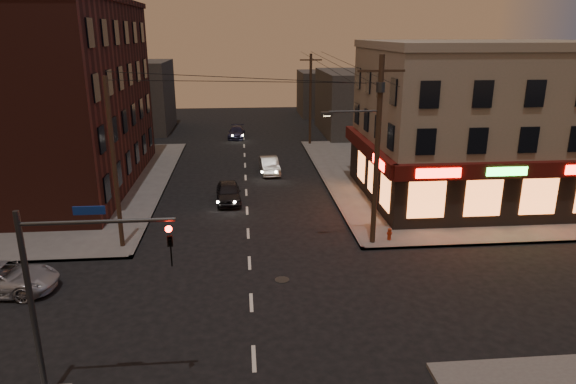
{
  "coord_description": "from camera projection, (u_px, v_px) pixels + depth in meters",
  "views": [
    {
      "loc": [
        -0.21,
        -19.81,
        11.2
      ],
      "look_at": [
        2.12,
        5.66,
        3.2
      ],
      "focal_mm": 32.0,
      "sensor_mm": 36.0,
      "label": 1
    }
  ],
  "objects": [
    {
      "name": "utility_pole_main",
      "position": [
        375.0,
        142.0,
        26.57
      ],
      "size": [
        4.2,
        0.44,
        10.0
      ],
      "color": "#382619",
      "rests_on": "sidewalk_ne"
    },
    {
      "name": "sedan_far",
      "position": [
        236.0,
        132.0,
        56.56
      ],
      "size": [
        1.98,
        4.3,
        1.22
      ],
      "primitive_type": "imported",
      "rotation": [
        0.0,
        0.0,
        -0.07
      ],
      "color": "#1A1B35",
      "rests_on": "ground"
    },
    {
      "name": "utility_pole_far",
      "position": [
        310.0,
        100.0,
        51.81
      ],
      "size": [
        0.26,
        0.26,
        9.0
      ],
      "primitive_type": "cylinder",
      "color": "#382619",
      "rests_on": "sidewalk_ne"
    },
    {
      "name": "bg_building_ne_a",
      "position": [
        366.0,
        102.0,
        58.48
      ],
      "size": [
        10.0,
        12.0,
        7.0
      ],
      "primitive_type": "cube",
      "color": "#3F3D3A",
      "rests_on": "ground"
    },
    {
      "name": "suv_cross",
      "position": [
        1.0,
        279.0,
        22.87
      ],
      "size": [
        5.01,
        2.55,
        1.36
      ],
      "primitive_type": "imported",
      "rotation": [
        0.0,
        0.0,
        1.51
      ],
      "color": "#9B9CA3",
      "rests_on": "ground"
    },
    {
      "name": "brick_apartment",
      "position": [
        42.0,
        98.0,
        37.01
      ],
      "size": [
        12.0,
        20.0,
        13.0
      ],
      "primitive_type": "cube",
      "color": "#431B15",
      "rests_on": "sidewalk_nw"
    },
    {
      "name": "pizza_building",
      "position": [
        480.0,
        122.0,
        34.75
      ],
      "size": [
        15.85,
        12.85,
        10.5
      ],
      "color": "gray",
      "rests_on": "sidewalk_ne"
    },
    {
      "name": "sidewalk_ne",
      "position": [
        467.0,
        175.0,
        41.79
      ],
      "size": [
        24.0,
        28.0,
        0.15
      ],
      "primitive_type": "cube",
      "color": "#514F4C",
      "rests_on": "ground"
    },
    {
      "name": "sedan_near",
      "position": [
        228.0,
        192.0,
        35.13
      ],
      "size": [
        1.86,
        4.15,
        1.39
      ],
      "primitive_type": "imported",
      "rotation": [
        0.0,
        0.0,
        0.06
      ],
      "color": "black",
      "rests_on": "ground"
    },
    {
      "name": "bg_building_nw",
      "position": [
        131.0,
        96.0,
        59.79
      ],
      "size": [
        9.0,
        10.0,
        8.0
      ],
      "primitive_type": "cube",
      "color": "#3F3D3A",
      "rests_on": "ground"
    },
    {
      "name": "ground",
      "position": [
        251.0,
        303.0,
        22.19
      ],
      "size": [
        120.0,
        120.0,
        0.0
      ],
      "primitive_type": "plane",
      "color": "black",
      "rests_on": "ground"
    },
    {
      "name": "traffic_signal",
      "position": [
        64.0,
        281.0,
        15.14
      ],
      "size": [
        4.49,
        0.32,
        6.47
      ],
      "color": "#333538",
      "rests_on": "ground"
    },
    {
      "name": "bg_building_ne_b",
      "position": [
        328.0,
        93.0,
        71.76
      ],
      "size": [
        8.0,
        8.0,
        6.0
      ],
      "primitive_type": "cube",
      "color": "#3F3D3A",
      "rests_on": "ground"
    },
    {
      "name": "sedan_mid",
      "position": [
        269.0,
        165.0,
        42.31
      ],
      "size": [
        1.68,
        4.12,
        1.33
      ],
      "primitive_type": "imported",
      "rotation": [
        0.0,
        0.0,
        0.07
      ],
      "color": "gray",
      "rests_on": "ground"
    },
    {
      "name": "utility_pole_west",
      "position": [
        114.0,
        165.0,
        26.39
      ],
      "size": [
        0.24,
        0.24,
        9.0
      ],
      "primitive_type": "cylinder",
      "color": "#382619",
      "rests_on": "sidewalk_nw"
    },
    {
      "name": "fire_hydrant",
      "position": [
        389.0,
        233.0,
        28.42
      ],
      "size": [
        0.31,
        0.31,
        0.69
      ],
      "rotation": [
        0.0,
        0.0,
        0.37
      ],
      "color": "maroon",
      "rests_on": "sidewalk_ne"
    },
    {
      "name": "sidewalk_nw",
      "position": [
        7.0,
        186.0,
        38.66
      ],
      "size": [
        24.0,
        28.0,
        0.15
      ],
      "primitive_type": "cube",
      "color": "#514F4C",
      "rests_on": "ground"
    }
  ]
}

